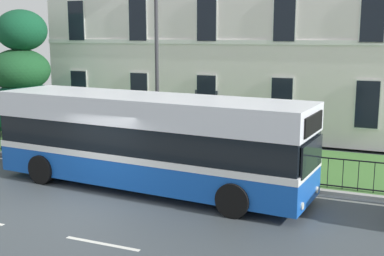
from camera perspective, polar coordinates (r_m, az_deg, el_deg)
ground_plane at (r=15.61m, az=-10.56°, el=-7.79°), size 60.00×56.00×0.18m
iron_verge_railing at (r=18.23m, az=-5.12°, el=-2.89°), size 17.34×0.04×0.97m
evergreen_tree at (r=25.67m, az=-18.54°, el=4.59°), size 3.79×3.79×5.99m
single_decker_bus at (r=15.89m, az=-4.97°, el=-1.39°), size 10.53×3.24×2.97m
street_lamp_post at (r=18.84m, az=-4.04°, el=9.28°), size 0.36×0.24×7.63m
litter_bin at (r=21.09m, az=-13.59°, el=-1.05°), size 0.47×0.47×1.18m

